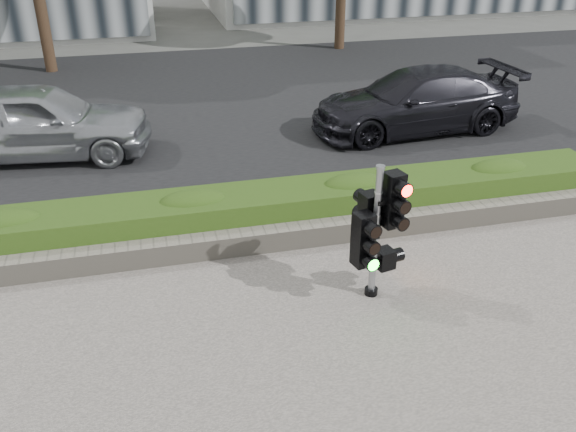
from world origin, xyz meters
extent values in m
plane|color=#51514C|center=(0.00, 0.00, 0.00)|extent=(120.00, 120.00, 0.00)
cube|color=black|center=(0.00, 10.00, 0.01)|extent=(60.00, 13.00, 0.02)
cube|color=gray|center=(0.00, 3.15, 0.06)|extent=(60.00, 0.25, 0.12)
cube|color=gray|center=(0.00, 1.90, 0.20)|extent=(12.00, 0.32, 0.34)
cube|color=#517824|center=(0.00, 2.55, 0.37)|extent=(12.00, 1.00, 0.68)
cylinder|color=black|center=(-4.50, 14.50, 2.02)|extent=(0.36, 0.36, 4.03)
cylinder|color=black|center=(1.00, 0.33, 0.08)|extent=(0.18, 0.18, 0.09)
cylinder|color=gray|center=(1.00, 0.33, 0.97)|extent=(0.10, 0.10, 1.89)
cylinder|color=gray|center=(1.00, 0.33, 1.94)|extent=(0.12, 0.12, 0.05)
cube|color=#FF1107|center=(1.21, 0.35, 1.46)|extent=(0.29, 0.29, 0.76)
cube|color=#14E51E|center=(0.79, 0.26, 0.97)|extent=(0.29, 0.29, 0.76)
cube|color=black|center=(0.98, 0.54, 1.23)|extent=(0.29, 0.29, 0.52)
cube|color=orange|center=(1.19, 0.40, 0.54)|extent=(0.29, 0.29, 0.28)
imported|color=#ACAEB4|center=(-3.97, 6.87, 0.80)|extent=(4.81, 2.44, 1.57)
imported|color=black|center=(4.40, 6.52, 0.73)|extent=(5.04, 2.30, 1.43)
camera|label=1|loc=(-1.81, -6.21, 4.92)|focal=38.00mm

